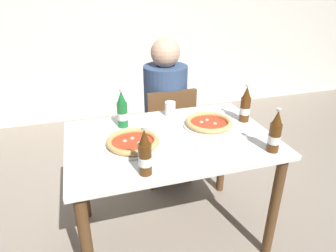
{
  "coord_description": "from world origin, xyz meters",
  "views": [
    {
      "loc": [
        -0.47,
        -1.49,
        1.58
      ],
      "look_at": [
        0.0,
        0.05,
        0.8
      ],
      "focal_mm": 32.12,
      "sensor_mm": 36.0,
      "label": 1
    }
  ],
  "objects": [
    {
      "name": "paper_cup",
      "position": [
        0.09,
        0.31,
        0.8
      ],
      "size": [
        0.07,
        0.07,
        0.09
      ],
      "primitive_type": "cylinder",
      "color": "white",
      "rests_on": "dining_table_main"
    },
    {
      "name": "diner_seated",
      "position": [
        0.16,
        0.66,
        0.58
      ],
      "size": [
        0.34,
        0.34,
        1.21
      ],
      "color": "#2D3342",
      "rests_on": "ground_plane"
    },
    {
      "name": "pizza_margherita_near",
      "position": [
        -0.23,
        -0.04,
        0.77
      ],
      "size": [
        0.32,
        0.32,
        0.04
      ],
      "color": "white",
      "rests_on": "dining_table_main"
    },
    {
      "name": "beer_bottle_center",
      "position": [
        -0.22,
        -0.32,
        0.85
      ],
      "size": [
        0.07,
        0.07,
        0.25
      ],
      "color": "#512D0F",
      "rests_on": "dining_table_main"
    },
    {
      "name": "pizza_marinara_far",
      "position": [
        0.28,
        0.07,
        0.77
      ],
      "size": [
        0.32,
        0.32,
        0.04
      ],
      "color": "white",
      "rests_on": "dining_table_main"
    },
    {
      "name": "beer_bottle_extra",
      "position": [
        0.53,
        0.08,
        0.85
      ],
      "size": [
        0.07,
        0.07,
        0.25
      ],
      "color": "#512D0F",
      "rests_on": "dining_table_main"
    },
    {
      "name": "napkin_with_cutlery",
      "position": [
        0.08,
        -0.16,
        0.75
      ],
      "size": [
        0.23,
        0.23,
        0.01
      ],
      "color": "white",
      "rests_on": "dining_table_main"
    },
    {
      "name": "dining_table_main",
      "position": [
        0.0,
        0.0,
        0.64
      ],
      "size": [
        1.2,
        0.8,
        0.75
      ],
      "color": "silver",
      "rests_on": "ground_plane"
    },
    {
      "name": "chair_behind_table",
      "position": [
        0.17,
        0.61,
        0.48
      ],
      "size": [
        0.41,
        0.41,
        0.85
      ],
      "rotation": [
        0.0,
        0.0,
        3.17
      ],
      "color": "brown",
      "rests_on": "ground_plane"
    },
    {
      "name": "beer_bottle_left",
      "position": [
        0.48,
        -0.31,
        0.85
      ],
      "size": [
        0.07,
        0.07,
        0.25
      ],
      "color": "#512D0F",
      "rests_on": "dining_table_main"
    },
    {
      "name": "back_wall_tiled",
      "position": [
        0.0,
        2.2,
        1.3
      ],
      "size": [
        7.0,
        0.1,
        2.6
      ],
      "primitive_type": "cube",
      "color": "silver",
      "rests_on": "ground_plane"
    },
    {
      "name": "beer_bottle_right",
      "position": [
        -0.24,
        0.23,
        0.85
      ],
      "size": [
        0.07,
        0.07,
        0.25
      ],
      "color": "#196B2D",
      "rests_on": "dining_table_main"
    },
    {
      "name": "ground_plane",
      "position": [
        0.0,
        0.0,
        0.0
      ],
      "size": [
        8.0,
        8.0,
        0.0
      ],
      "primitive_type": "plane",
      "color": "gray"
    }
  ]
}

